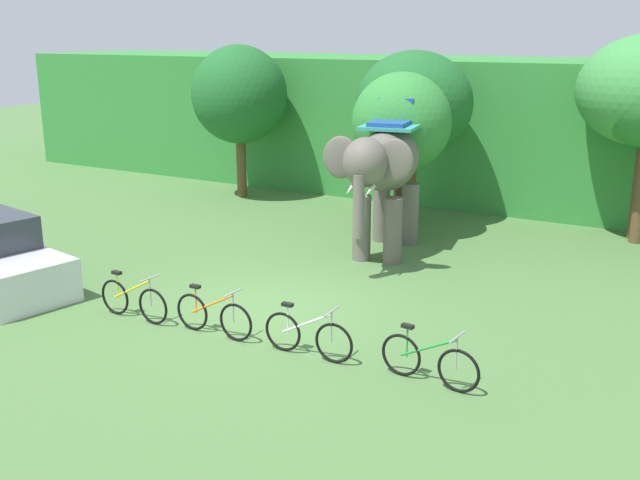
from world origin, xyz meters
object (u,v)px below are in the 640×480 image
object	(u,v)px
tree_center_right	(402,123)
bike_white	(308,336)
elephant	(385,167)
bike_orange	(213,315)
tree_center_left	(414,104)
bike_yellow	(133,300)
bike_green	(429,361)
tree_center	(239,95)

from	to	relation	value
tree_center_right	bike_white	world-z (taller)	tree_center_right
elephant	bike_white	bearing A→B (deg)	-76.95
elephant	bike_orange	world-z (taller)	elephant
tree_center_left	bike_yellow	xyz separation A→B (m)	(-1.64, -9.77, -3.01)
bike_orange	bike_green	size ratio (longest dim) A/B	1.00
bike_green	elephant	bearing A→B (deg)	120.77
bike_yellow	bike_green	world-z (taller)	same
tree_center	tree_center_right	world-z (taller)	tree_center
bike_orange	elephant	bearing A→B (deg)	84.84
tree_center_left	bike_green	bearing A→B (deg)	-65.65
bike_orange	bike_white	size ratio (longest dim) A/B	1.00
bike_yellow	bike_green	xyz separation A→B (m)	(5.95, 0.26, 0.00)
bike_yellow	bike_green	bearing A→B (deg)	2.51
elephant	bike_green	bearing A→B (deg)	-59.23
bike_white	tree_center_right	bearing A→B (deg)	102.79
tree_center_right	bike_yellow	xyz separation A→B (m)	(-1.98, -8.16, -2.67)
bike_orange	bike_white	world-z (taller)	same
bike_white	bike_green	world-z (taller)	same
tree_center_left	elephant	world-z (taller)	tree_center_left
bike_orange	tree_center_left	bearing A→B (deg)	91.09
tree_center	tree_center_left	size ratio (longest dim) A/B	1.02
tree_center	bike_yellow	size ratio (longest dim) A/B	2.92
elephant	bike_orange	size ratio (longest dim) A/B	2.48
tree_center_right	bike_white	xyz separation A→B (m)	(1.81, -7.97, -2.67)
tree_center	bike_yellow	bearing A→B (deg)	-65.43
bike_yellow	bike_white	size ratio (longest dim) A/B	1.00
tree_center_left	tree_center_right	world-z (taller)	tree_center_left
tree_center	tree_center_left	world-z (taller)	tree_center
bike_orange	tree_center_right	bearing A→B (deg)	88.93
bike_yellow	bike_white	xyz separation A→B (m)	(3.79, 0.18, 0.00)
tree_center_right	bike_orange	world-z (taller)	tree_center_right
elephant	bike_yellow	size ratio (longest dim) A/B	2.48
bike_yellow	tree_center	bearing A→B (deg)	114.57
bike_yellow	bike_orange	bearing A→B (deg)	3.98
tree_center	tree_center_right	distance (m)	6.85
tree_center_left	bike_green	xyz separation A→B (m)	(4.30, -9.51, -3.01)
tree_center	bike_orange	size ratio (longest dim) A/B	2.92
tree_center	bike_green	xyz separation A→B (m)	(10.54, -9.79, -3.00)
tree_center_right	bike_yellow	distance (m)	8.81
tree_center	elephant	distance (m)	8.03
tree_center	bike_orange	xyz separation A→B (m)	(6.42, -9.92, -3.00)
bike_green	bike_yellow	bearing A→B (deg)	-177.49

